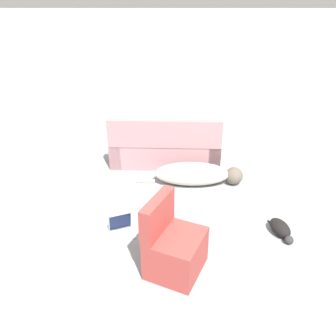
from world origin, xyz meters
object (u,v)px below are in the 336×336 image
at_px(dog, 196,174).
at_px(side_chair, 173,247).
at_px(cat, 281,229).
at_px(couch, 166,147).
at_px(laptop_open, 121,227).

relative_size(dog, side_chair, 2.03).
bearing_deg(dog, cat, -52.75).
xyz_separation_m(couch, laptop_open, (-0.49, -2.12, -0.20)).
bearing_deg(cat, couch, -160.83).
bearing_deg(couch, cat, 126.31).
bearing_deg(side_chair, dog, 13.17).
xyz_separation_m(couch, cat, (1.49, -2.11, -0.20)).
distance_m(dog, cat, 1.63).
bearing_deg(dog, side_chair, -100.24).
height_order(dog, cat, dog).
distance_m(cat, laptop_open, 1.99).
xyz_separation_m(dog, side_chair, (-0.35, -1.92, 0.12)).
distance_m(couch, laptop_open, 2.18).
bearing_deg(cat, dog, -158.83).
distance_m(couch, cat, 2.59).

